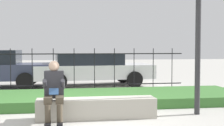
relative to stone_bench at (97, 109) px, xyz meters
name	(u,v)px	position (x,y,z in m)	size (l,w,h in m)	color
ground_plane	(80,119)	(-0.35, 0.00, -0.19)	(60.00, 60.00, 0.00)	#B2AFA8
stone_bench	(97,109)	(0.00, 0.00, 0.00)	(2.48, 0.50, 0.43)	#B7B2A3
person_seated_reader	(54,90)	(-0.87, -0.28, 0.47)	(0.42, 0.73, 1.22)	black
grass_berm	(76,99)	(-0.35, 1.85, -0.07)	(9.14, 2.31, 0.25)	#3D7533
iron_fence	(74,70)	(-0.35, 3.48, 0.58)	(7.14, 0.03, 1.46)	black
car_parked_center	(92,68)	(0.42, 5.53, 0.49)	(4.60, 2.14, 1.24)	silver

